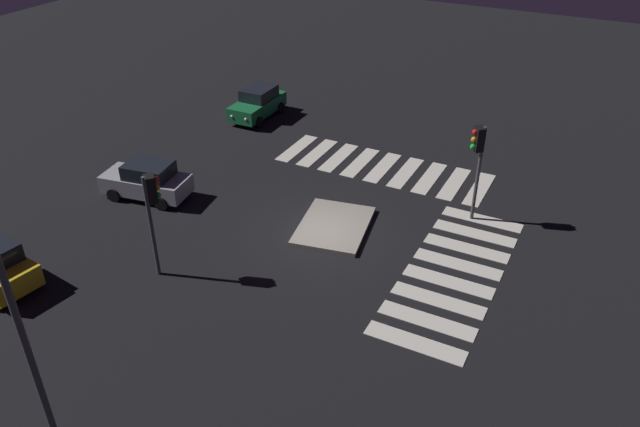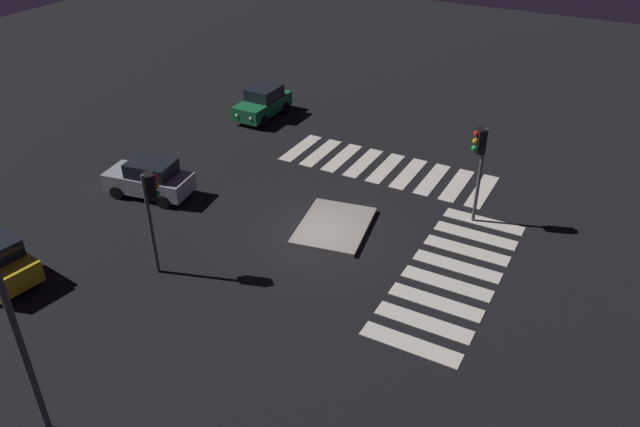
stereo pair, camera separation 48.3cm
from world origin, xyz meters
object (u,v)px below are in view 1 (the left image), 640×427
traffic_light_east (478,151)px  street_lamp (1,272)px  traffic_island (334,226)px  car_silver (147,180)px  traffic_light_west (152,201)px  car_green (258,103)px

traffic_light_east → street_lamp: street_lamp is taller
traffic_island → traffic_light_east: size_ratio=0.97×
street_lamp → traffic_light_east: bearing=-23.6°
car_silver → traffic_light_west: 6.13m
traffic_island → traffic_light_west: traffic_light_west is taller
traffic_island → traffic_light_east: 6.28m
traffic_island → street_lamp: street_lamp is taller
car_silver → street_lamp: 13.23m
traffic_island → traffic_light_west: 7.42m
traffic_light_west → street_lamp: size_ratio=0.51×
traffic_island → car_green: size_ratio=1.04×
traffic_light_west → traffic_light_east: bearing=-6.1°
traffic_island → car_silver: (-1.39, 8.20, 0.71)m
car_green → traffic_light_west: traffic_light_west is taller
car_green → street_lamp: (-20.59, -6.56, 4.48)m
car_silver → traffic_light_east: traffic_light_east is taller
car_silver → traffic_island: bearing=-179.2°
traffic_island → traffic_light_east: (3.10, -4.58, 2.98)m
car_green → street_lamp: 22.07m
car_green → traffic_light_east: size_ratio=0.93×
traffic_island → car_green: (8.31, 8.70, 0.71)m
car_green → traffic_light_east: (-5.21, -13.28, 2.27)m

